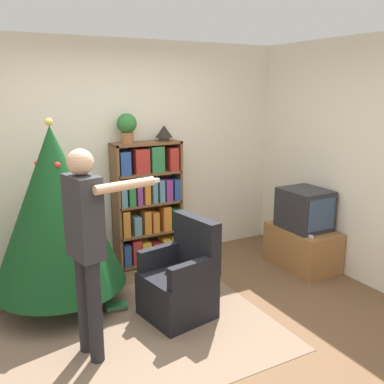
% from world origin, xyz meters
% --- Properties ---
extents(ground_plane, '(14.00, 14.00, 0.00)m').
position_xyz_m(ground_plane, '(0.00, 0.00, 0.00)').
color(ground_plane, brown).
extents(wall_back, '(8.00, 0.10, 2.60)m').
position_xyz_m(wall_back, '(0.00, 1.87, 1.30)').
color(wall_back, silver).
rests_on(wall_back, ground_plane).
extents(wall_right, '(0.10, 8.00, 2.60)m').
position_xyz_m(wall_right, '(2.28, 0.00, 1.30)').
color(wall_right, silver).
rests_on(wall_right, ground_plane).
extents(area_rug, '(2.36, 1.84, 0.01)m').
position_xyz_m(area_rug, '(-0.29, 0.27, 0.00)').
color(area_rug, '#7F6651').
rests_on(area_rug, ground_plane).
extents(bookshelf, '(0.80, 0.27, 1.47)m').
position_xyz_m(bookshelf, '(0.41, 1.66, 0.73)').
color(bookshelf, brown).
rests_on(bookshelf, ground_plane).
extents(tv_stand, '(0.51, 0.83, 0.48)m').
position_xyz_m(tv_stand, '(1.95, 0.70, 0.24)').
color(tv_stand, '#996638').
rests_on(tv_stand, ground_plane).
extents(television, '(0.46, 0.54, 0.46)m').
position_xyz_m(television, '(1.95, 0.69, 0.71)').
color(television, '#28282D').
rests_on(television, tv_stand).
extents(game_remote, '(0.04, 0.12, 0.02)m').
position_xyz_m(game_remote, '(1.80, 0.45, 0.49)').
color(game_remote, white).
rests_on(game_remote, tv_stand).
extents(christmas_tree, '(1.25, 1.25, 1.81)m').
position_xyz_m(christmas_tree, '(-0.74, 1.12, 0.98)').
color(christmas_tree, '#4C3323').
rests_on(christmas_tree, ground_plane).
extents(armchair, '(0.66, 0.65, 0.92)m').
position_xyz_m(armchair, '(0.19, 0.39, 0.32)').
color(armchair, black).
rests_on(armchair, ground_plane).
extents(standing_person, '(0.69, 0.46, 1.65)m').
position_xyz_m(standing_person, '(-0.71, 0.17, 0.98)').
color(standing_person, '#232328').
rests_on(standing_person, ground_plane).
extents(potted_plant, '(0.22, 0.22, 0.33)m').
position_xyz_m(potted_plant, '(0.18, 1.66, 1.66)').
color(potted_plant, '#935B38').
rests_on(potted_plant, bookshelf).
extents(table_lamp, '(0.20, 0.20, 0.18)m').
position_xyz_m(table_lamp, '(0.63, 1.66, 1.57)').
color(table_lamp, '#473828').
rests_on(table_lamp, bookshelf).
extents(book_pile_near_tree, '(0.22, 0.16, 0.06)m').
position_xyz_m(book_pile_near_tree, '(-0.32, 0.77, 0.03)').
color(book_pile_near_tree, '#B22D28').
rests_on(book_pile_near_tree, ground_plane).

